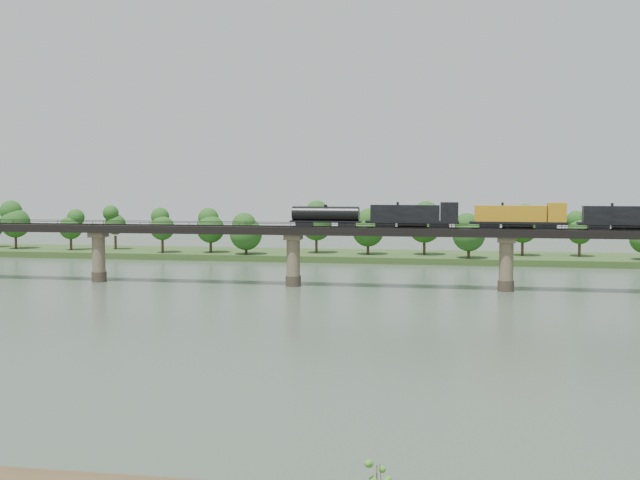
# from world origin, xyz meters

# --- Properties ---
(ground) EXTENTS (400.00, 400.00, 0.00)m
(ground) POSITION_xyz_m (0.00, 0.00, 0.00)
(ground) COLOR #384838
(ground) RESTS_ON ground
(far_bank) EXTENTS (300.00, 24.00, 1.60)m
(far_bank) POSITION_xyz_m (0.00, 85.00, 0.80)
(far_bank) COLOR #2C491D
(far_bank) RESTS_ON ground
(bridge) EXTENTS (236.00, 30.00, 11.50)m
(bridge) POSITION_xyz_m (0.00, 30.00, 5.46)
(bridge) COLOR #473A2D
(bridge) RESTS_ON ground
(bridge_superstructure) EXTENTS (220.00, 4.90, 0.75)m
(bridge_superstructure) POSITION_xyz_m (0.00, 30.00, 11.79)
(bridge_superstructure) COLOR black
(bridge_superstructure) RESTS_ON bridge
(far_treeline) EXTENTS (289.06, 17.54, 13.60)m
(far_treeline) POSITION_xyz_m (-8.21, 80.52, 8.83)
(far_treeline) COLOR #382619
(far_treeline) RESTS_ON far_bank
(freight_train) EXTENTS (70.24, 2.74, 4.83)m
(freight_train) POSITION_xyz_m (35.67, 30.00, 13.81)
(freight_train) COLOR black
(freight_train) RESTS_ON bridge
(sapling) EXTENTS (1.12, 1.12, 2.63)m
(sapling) POSITION_xyz_m (27.20, -73.65, 2.87)
(sapling) COLOR brown
(sapling) RESTS_ON near_bank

